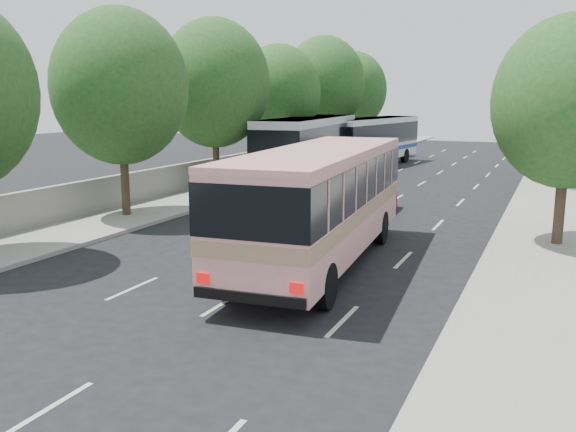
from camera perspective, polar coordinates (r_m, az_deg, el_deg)
The scene contains 17 objects.
ground at distance 17.97m, azimuth -5.56°, elevation -5.74°, with size 120.00×120.00×0.00m, color black.
sidewalk_left at distance 39.20m, azimuth -1.94°, elevation 3.59°, with size 4.00×90.00×0.15m, color #9E998E.
sidewalk_right at distance 35.29m, azimuth 23.73°, elevation 1.79°, with size 4.00×90.00×0.12m, color #9E998E.
low_wall at distance 39.92m, azimuth -4.27°, elevation 4.89°, with size 0.30×90.00×1.50m, color #9E998E.
tree_left_b at distance 26.92m, azimuth -15.41°, elevation 12.04°, with size 5.70×5.70×8.88m.
tree_left_c at distance 33.61m, azimuth -6.84°, elevation 12.61°, with size 6.00×6.00×9.35m.
tree_left_d at distance 40.64m, azimuth -0.79°, elevation 11.72°, with size 5.52×5.52×8.60m.
tree_left_e at distance 47.99m, azimuth 3.44°, elevation 12.55°, with size 6.30×6.30×9.82m.
tree_left_f at distance 55.60m, azimuth 6.22°, elevation 11.86°, with size 5.88×5.88×9.16m.
tree_right_near at distance 22.86m, azimuth 25.03°, elevation 10.11°, with size 5.10×5.10×7.95m.
tree_right_far at distance 38.88m, azimuth 25.38°, elevation 11.43°, with size 6.00×6.00×9.35m.
pink_bus at distance 18.76m, azimuth 3.05°, elevation 2.11°, with size 3.84×11.61×3.64m.
pink_taxi at distance 27.73m, azimuth 7.94°, elevation 1.74°, with size 1.73×4.31×1.47m, color #E3137E.
white_pickup at distance 30.61m, azimuth 0.03°, elevation 3.01°, with size 2.49×6.12×1.77m, color white.
tour_coach_front at distance 37.59m, azimuth 2.00°, elevation 6.80°, with size 4.19×13.45×3.96m.
tour_coach_rear at distance 46.85m, azimuth 7.92°, elevation 7.32°, with size 4.27×12.40×3.64m.
taxi_roof_sign at distance 27.61m, azimuth 7.99°, elevation 3.43°, with size 0.55×0.18×0.18m, color silver.
Camera 1 is at (8.57, -14.92, 5.19)m, focal length 38.00 mm.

